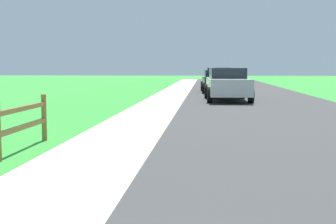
# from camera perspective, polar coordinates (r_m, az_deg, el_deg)

# --- Properties ---
(ground_plane) EXTENTS (120.00, 120.00, 0.00)m
(ground_plane) POSITION_cam_1_polar(r_m,az_deg,el_deg) (26.17, 2.41, 2.06)
(ground_plane) COLOR green
(road_asphalt) EXTENTS (7.00, 66.00, 0.01)m
(road_asphalt) POSITION_cam_1_polar(r_m,az_deg,el_deg) (28.25, 9.69, 2.25)
(road_asphalt) COLOR #363636
(road_asphalt) RESTS_ON ground
(curb_concrete) EXTENTS (6.00, 66.00, 0.01)m
(curb_concrete) POSITION_cam_1_polar(r_m,az_deg,el_deg) (28.43, -3.49, 2.34)
(curb_concrete) COLOR #BEAA94
(curb_concrete) RESTS_ON ground
(grass_verge) EXTENTS (5.00, 66.00, 0.00)m
(grass_verge) POSITION_cam_1_polar(r_m,az_deg,el_deg) (28.68, -6.46, 2.35)
(grass_verge) COLOR green
(grass_verge) RESTS_ON ground
(parked_suv_silver) EXTENTS (2.22, 5.04, 1.57)m
(parked_suv_silver) POSITION_cam_1_polar(r_m,az_deg,el_deg) (22.44, 7.38, 3.49)
(parked_suv_silver) COLOR #B7BABF
(parked_suv_silver) RESTS_ON ground
(parked_car_black) EXTENTS (2.22, 4.96, 1.42)m
(parked_car_black) POSITION_cam_1_polar(r_m,az_deg,el_deg) (29.79, 6.18, 3.86)
(parked_car_black) COLOR black
(parked_car_black) RESTS_ON ground
(parked_car_red) EXTENTS (2.06, 4.84, 1.54)m
(parked_car_red) POSITION_cam_1_polar(r_m,az_deg,el_deg) (38.77, 6.05, 4.36)
(parked_car_red) COLOR maroon
(parked_car_red) RESTS_ON ground
(parked_car_blue) EXTENTS (2.03, 4.80, 1.55)m
(parked_car_blue) POSITION_cam_1_polar(r_m,az_deg,el_deg) (48.99, 6.77, 4.59)
(parked_car_blue) COLOR navy
(parked_car_blue) RESTS_ON ground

